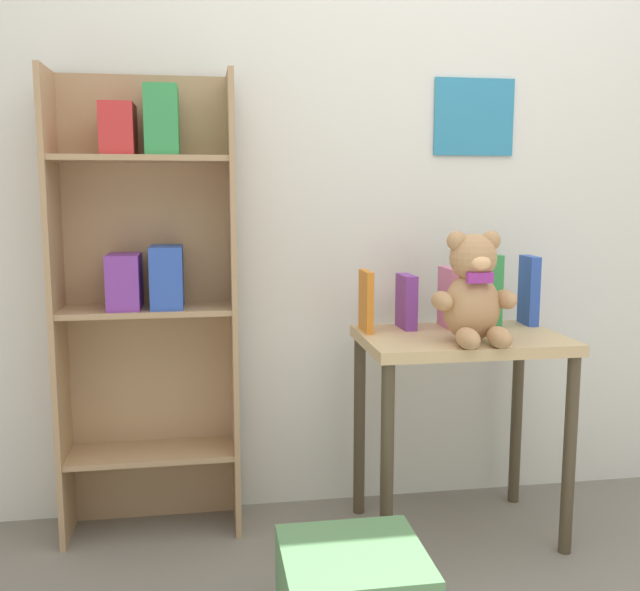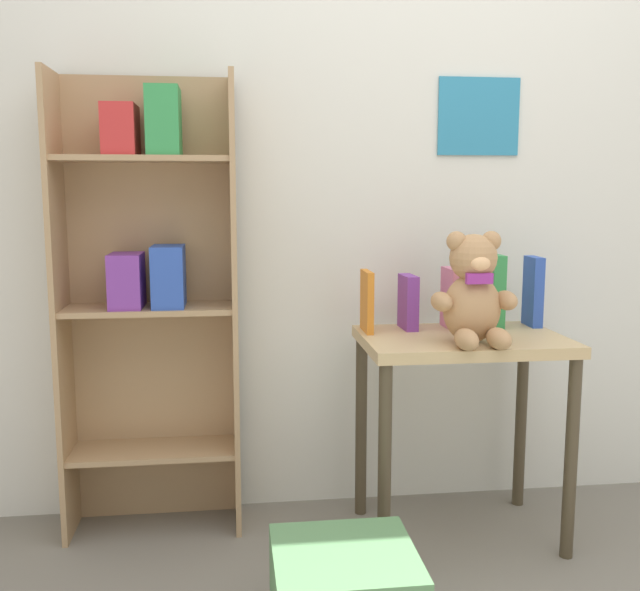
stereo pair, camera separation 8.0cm
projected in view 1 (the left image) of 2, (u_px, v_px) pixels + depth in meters
The scene contains 9 objects.
wall_back at pixel (405, 158), 2.54m from camera, with size 4.80×0.07×2.50m.
bookshelf_side at pixel (148, 281), 2.32m from camera, with size 0.57×0.24×1.51m.
display_table at pixel (460, 369), 2.32m from camera, with size 0.64×0.44×0.67m.
teddy_bear at pixel (474, 292), 2.17m from camera, with size 0.26×0.24×0.34m.
book_standing_orange at pixel (366, 301), 2.35m from camera, with size 0.02×0.14×0.20m, color orange.
book_standing_purple at pixel (406, 302), 2.40m from camera, with size 0.04×0.12×0.18m, color purple.
book_standing_pink at pixel (449, 298), 2.41m from camera, with size 0.03×0.14×0.20m, color #D17093.
book_standing_green at pixel (491, 291), 2.42m from camera, with size 0.04×0.10×0.25m, color #33934C.
book_standing_blue at pixel (529, 290), 2.46m from camera, with size 0.04×0.11×0.24m, color #2D51B7.
Camera 1 is at (-0.71, -1.12, 1.14)m, focal length 40.00 mm.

